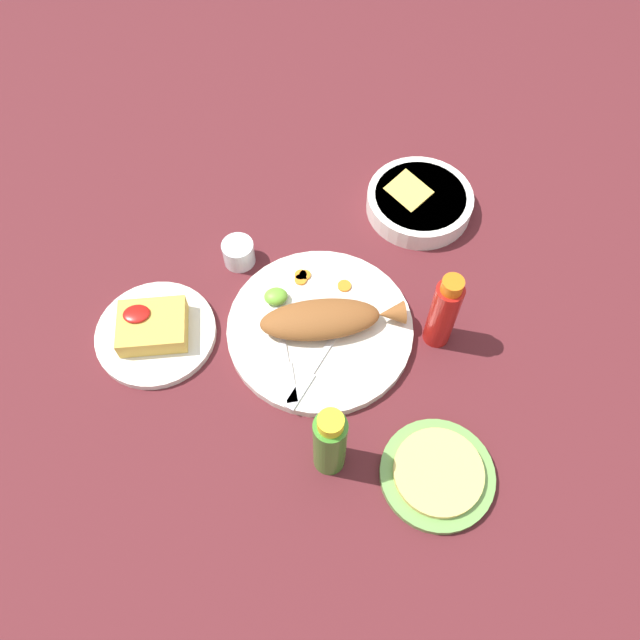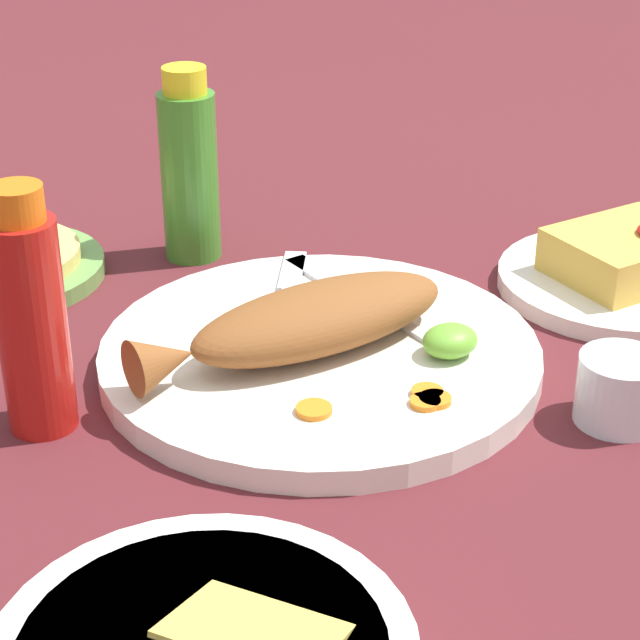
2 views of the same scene
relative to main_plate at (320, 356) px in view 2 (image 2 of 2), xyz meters
The scene contains 16 objects.
ground_plane 0.01m from the main_plate, ahead, with size 4.00×4.00×0.00m, color #561E23.
main_plate is the anchor object (origin of this frame).
fried_fish 0.03m from the main_plate, behind, with size 0.24×0.08×0.04m.
fork_near 0.08m from the main_plate, 77.38° to the left, with size 0.12×0.16×0.00m.
fork_far 0.08m from the main_plate, 41.96° to the left, with size 0.03×0.19×0.00m.
carrot_slice_near 0.09m from the main_plate, 123.48° to the right, with size 0.02×0.02×0.00m, color orange.
carrot_slice_mid 0.11m from the main_plate, 80.91° to the right, with size 0.02×0.02×0.00m, color orange.
carrot_slice_far 0.11m from the main_plate, 77.08° to the right, with size 0.02×0.02×0.00m, color orange.
carrot_slice_extra 0.10m from the main_plate, 75.33° to the right, with size 0.02×0.02×0.00m, color orange.
lime_wedge_main 0.09m from the main_plate, 39.96° to the right, with size 0.04×0.03×0.02m, color #6BB233.
hot_sauce_bottle_red 0.21m from the main_plate, behind, with size 0.04×0.04×0.17m.
hot_sauce_bottle_green 0.24m from the main_plate, 88.13° to the left, with size 0.05×0.05×0.17m.
salt_cup 0.21m from the main_plate, 50.86° to the right, with size 0.06×0.06×0.05m.
side_plate_fries 0.28m from the main_plate, ahead, with size 0.20×0.20×0.01m, color white.
fries_pile 0.28m from the main_plate, ahead, with size 0.11×0.09×0.04m.
tortilla_plate 0.31m from the main_plate, 119.58° to the left, with size 0.17×0.17×0.01m, color #6B9E4C.
Camera 2 is at (-0.37, -0.62, 0.41)m, focal length 65.00 mm.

